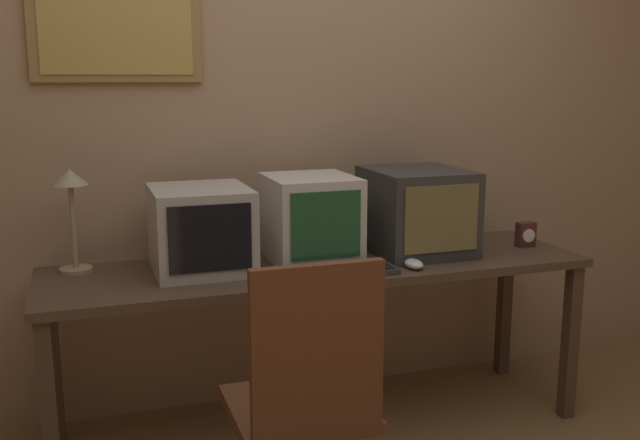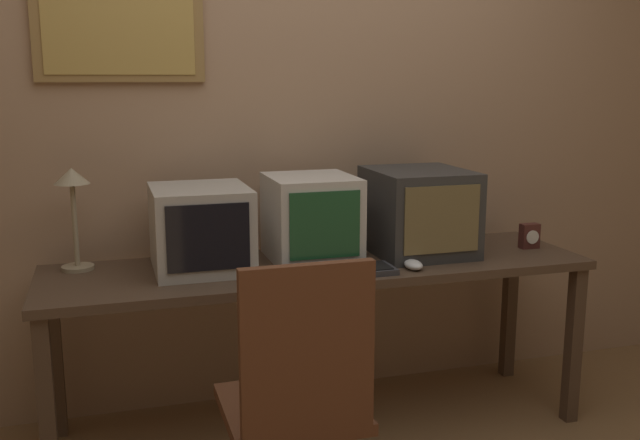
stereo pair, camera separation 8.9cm
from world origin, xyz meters
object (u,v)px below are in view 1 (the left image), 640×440
Objects in this scene: mouse_near_keyboard at (414,264)px; office_chair at (304,426)px; monitor_left at (201,229)px; desk_lamp at (71,197)px; monitor_center at (311,218)px; keyboard_main at (341,271)px; monitor_right at (417,211)px; desk_clock at (526,235)px; mouse_far_corner at (261,276)px.

mouse_near_keyboard is 0.89m from office_chair.
desk_lamp is at bearing 164.97° from monitor_left.
monitor_center reaches higher than keyboard_main.
monitor_left is 0.46m from monitor_center.
monitor_center is at bearing 140.20° from mouse_near_keyboard.
monitor_center is 3.76× the size of mouse_near_keyboard.
monitor_right reaches higher than desk_clock.
mouse_near_keyboard is at bearing -17.98° from monitor_left.
mouse_far_corner is (-0.31, 0.02, 0.00)m from keyboard_main.
monitor_center is at bearing -6.36° from desk_lamp.
monitor_right is at bearing 171.60° from desk_clock.
desk_clock is 1.95m from desk_lamp.
desk_clock is 0.27× the size of desk_lamp.
mouse_near_keyboard is 1.37m from desk_lamp.
monitor_right is 4.36× the size of mouse_near_keyboard.
keyboard_main is 3.95× the size of desk_clock.
monitor_left is at bearing 153.54° from keyboard_main.
desk_lamp reaches higher than mouse_far_corner.
monitor_right is 0.33m from mouse_near_keyboard.
monitor_center is 0.41m from mouse_far_corner.
monitor_right is 0.53m from desk_clock.
mouse_near_keyboard reaches higher than keyboard_main.
mouse_near_keyboard is 0.26× the size of desk_lamp.
monitor_right reaches higher than keyboard_main.
mouse_near_keyboard is 0.67m from desk_clock.
mouse_near_keyboard is 0.11× the size of office_chair.
monitor_left reaches higher than office_chair.
keyboard_main is at bearing -82.90° from monitor_center.
monitor_center is (0.46, 0.02, 0.01)m from monitor_left.
mouse_near_keyboard is at bearing 40.39° from office_chair.
keyboard_main is 0.45× the size of office_chair.
monitor_left is 0.58m from keyboard_main.
monitor_center is 3.85× the size of mouse_far_corner.
monitor_center is at bearing 97.10° from keyboard_main.
desk_lamp reaches higher than mouse_near_keyboard.
monitor_center is at bearing 176.70° from monitor_right.
mouse_far_corner is 0.66m from office_chair.
monitor_center is 1.00m from desk_clock.
keyboard_main is at bearing -21.08° from desk_lamp.
mouse_far_corner is at bearing 177.09° from mouse_near_keyboard.
desk_lamp is at bearing 158.92° from keyboard_main.
monitor_center is 1.00m from office_chair.
monitor_left is at bearing 128.90° from mouse_far_corner.
monitor_center reaches higher than mouse_near_keyboard.
monitor_right is at bearing -3.30° from monitor_center.
mouse_near_keyboard is 1.02× the size of mouse_far_corner.
office_chair is (-0.32, -0.55, -0.33)m from keyboard_main.
keyboard_main is at bearing -26.46° from monitor_left.
desk_lamp is at bearing 125.15° from office_chair.
desk_clock is (1.45, -0.08, -0.11)m from monitor_left.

